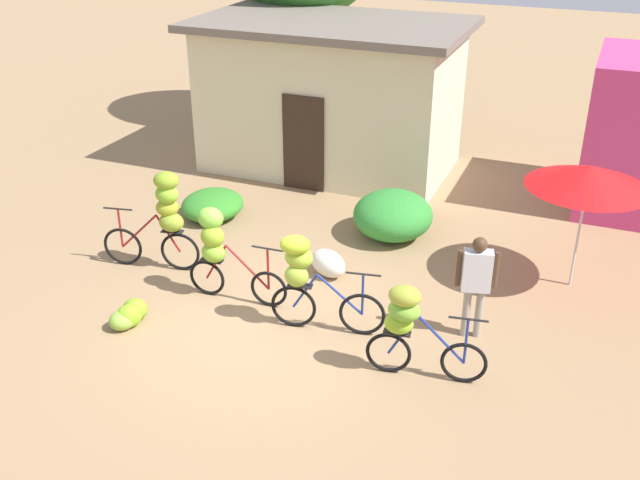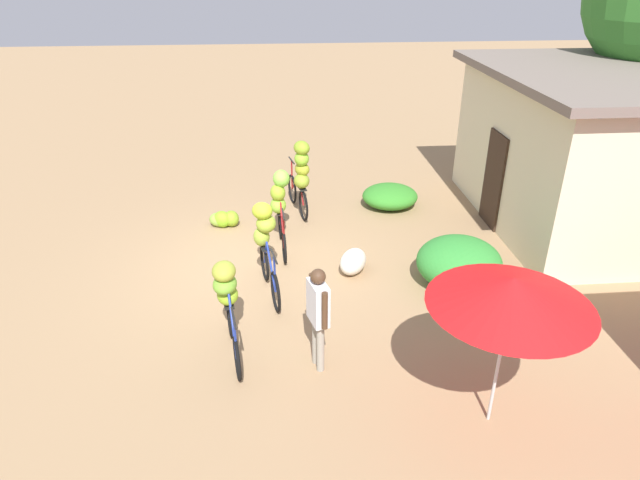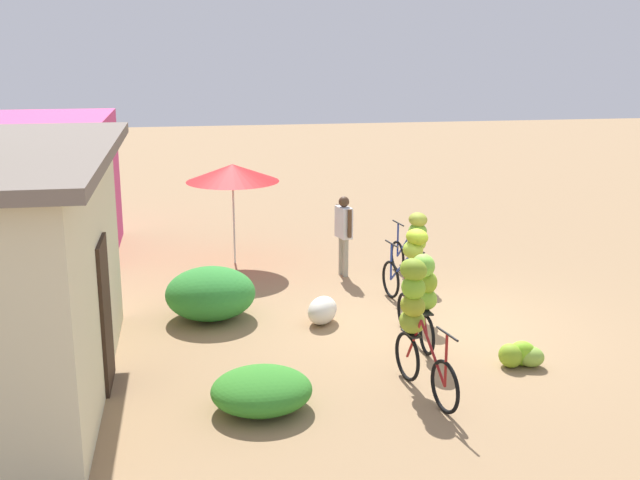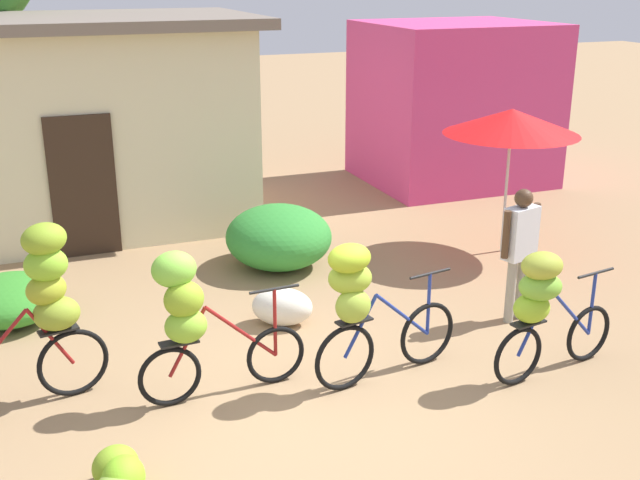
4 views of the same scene
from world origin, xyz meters
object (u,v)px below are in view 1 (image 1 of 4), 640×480
object	(u,v)px
bicycle_by_shop	(409,322)
banana_pile_on_ground	(129,315)
bicycle_center_loaded	(306,274)
market_umbrella	(589,176)
person_vendor	(476,277)
bicycle_near_pile	(219,247)
bicycle_leftmost	(164,214)
building_low	(331,95)
produce_sack	(328,263)

from	to	relation	value
bicycle_by_shop	banana_pile_on_ground	world-z (taller)	bicycle_by_shop
bicycle_center_loaded	bicycle_by_shop	size ratio (longest dim) A/B	1.05
market_umbrella	person_vendor	xyz separation A→B (m)	(-1.19, -2.04, -0.93)
market_umbrella	bicycle_near_pile	size ratio (longest dim) A/B	1.25
market_umbrella	bicycle_leftmost	distance (m)	6.68
building_low	banana_pile_on_ground	bearing A→B (deg)	-92.69
bicycle_by_shop	produce_sack	size ratio (longest dim) A/B	2.26
bicycle_leftmost	person_vendor	distance (m)	5.12
produce_sack	bicycle_by_shop	bearing A→B (deg)	-47.09
bicycle_center_loaded	bicycle_near_pile	bearing A→B (deg)	169.89
bicycle_near_pile	bicycle_center_loaded	xyz separation A→B (m)	(1.58, -0.28, 0.01)
bicycle_center_loaded	produce_sack	xyz separation A→B (m)	(-0.29, 1.56, -0.68)
bicycle_leftmost	market_umbrella	bearing A→B (deg)	17.57
bicycle_near_pile	bicycle_leftmost	bearing A→B (deg)	159.52
bicycle_near_pile	banana_pile_on_ground	size ratio (longest dim) A/B	2.21
bicycle_center_loaded	person_vendor	xyz separation A→B (m)	(2.26, 0.71, 0.06)
bicycle_center_loaded	person_vendor	world-z (taller)	person_vendor
bicycle_near_pile	market_umbrella	bearing A→B (deg)	26.20
bicycle_near_pile	bicycle_center_loaded	size ratio (longest dim) A/B	0.99
market_umbrella	bicycle_leftmost	size ratio (longest dim) A/B	1.18
bicycle_by_shop	banana_pile_on_ground	distance (m)	4.19
bicycle_by_shop	person_vendor	xyz separation A→B (m)	(0.60, 1.25, 0.13)
building_low	person_vendor	size ratio (longest dim) A/B	3.63
produce_sack	banana_pile_on_ground	bearing A→B (deg)	-130.99
building_low	bicycle_near_pile	world-z (taller)	building_low
market_umbrella	bicycle_near_pile	xyz separation A→B (m)	(-5.03, -2.48, -0.99)
building_low	banana_pile_on_ground	world-z (taller)	building_low
person_vendor	market_umbrella	bearing A→B (deg)	59.71
bicycle_leftmost	bicycle_near_pile	bearing A→B (deg)	-20.48
market_umbrella	bicycle_by_shop	bearing A→B (deg)	-118.50
banana_pile_on_ground	bicycle_by_shop	bearing A→B (deg)	5.36
produce_sack	bicycle_leftmost	bearing A→B (deg)	-162.56
produce_sack	building_low	bearing A→B (deg)	111.13
market_umbrella	bicycle_by_shop	size ratio (longest dim) A/B	1.30
bicycle_near_pile	banana_pile_on_ground	distance (m)	1.66
market_umbrella	banana_pile_on_ground	xyz separation A→B (m)	(-5.91, -3.68, -1.72)
market_umbrella	bicycle_by_shop	world-z (taller)	market_umbrella
bicycle_leftmost	bicycle_by_shop	distance (m)	4.71
bicycle_near_pile	bicycle_by_shop	xyz separation A→B (m)	(3.24, -0.82, -0.06)
banana_pile_on_ground	market_umbrella	bearing A→B (deg)	31.93
produce_sack	person_vendor	world-z (taller)	person_vendor
banana_pile_on_ground	produce_sack	distance (m)	3.30
bicycle_near_pile	bicycle_by_shop	distance (m)	3.35
bicycle_leftmost	bicycle_center_loaded	distance (m)	2.96
building_low	person_vendor	distance (m)	7.12
bicycle_center_loaded	building_low	bearing A→B (deg)	108.58
building_low	produce_sack	xyz separation A→B (m)	(1.83, -4.73, -1.41)
building_low	banana_pile_on_ground	size ratio (longest dim) A/B	7.66
building_low	person_vendor	world-z (taller)	building_low
market_umbrella	bicycle_near_pile	bearing A→B (deg)	-153.80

